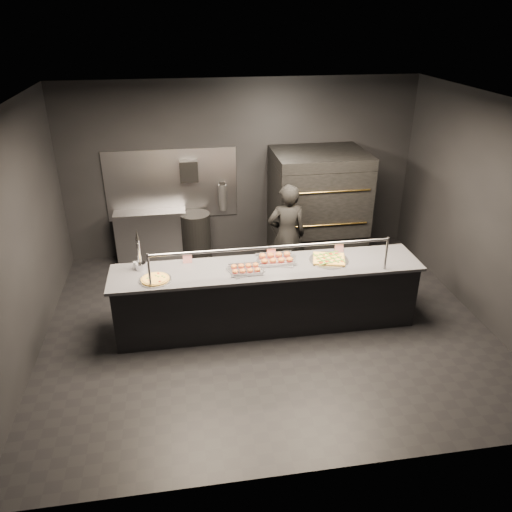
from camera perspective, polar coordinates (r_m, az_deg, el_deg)
name	(u,v)px	position (r m, az deg, el deg)	size (l,w,h in m)	color
room	(265,225)	(6.36, 1.07, 3.59)	(6.04, 6.00, 3.00)	black
service_counter	(267,296)	(6.79, 1.26, -4.61)	(4.10, 0.78, 1.37)	black
pizza_oven	(317,207)	(8.50, 7.02, 5.56)	(1.50, 1.23, 1.91)	black
prep_shelf	(152,236)	(8.79, -11.81, 2.27)	(1.20, 0.35, 0.90)	#99999E
towel_dispenser	(189,171)	(8.46, -7.70, 9.61)	(0.30, 0.20, 0.35)	black
fire_extinguisher	(223,197)	(8.65, -3.84, 6.75)	(0.14, 0.14, 0.51)	#B2B2B7
beer_tap	(140,258)	(6.61, -13.17, -0.21)	(0.14, 0.21, 0.55)	silver
round_pizza	(155,279)	(6.35, -11.45, -2.63)	(0.41, 0.41, 0.03)	silver
slider_tray_a	(246,269)	(6.45, -1.20, -1.50)	(0.49, 0.43, 0.07)	silver
slider_tray_b	(276,259)	(6.71, 2.29, -0.29)	(0.59, 0.51, 0.08)	silver
square_pizza	(329,259)	(6.78, 8.32, -0.36)	(0.53, 0.53, 0.05)	silver
condiment_jar	(139,266)	(6.66, -13.28, -1.06)	(0.16, 0.06, 0.11)	silver
tent_cards	(267,252)	(6.79, 1.26, 0.47)	(2.22, 0.04, 0.15)	white
trash_bin	(196,237)	(8.70, -6.87, 2.21)	(0.51, 0.51, 0.85)	black
worker	(287,236)	(7.71, 3.53, 2.34)	(0.60, 0.40, 1.65)	black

